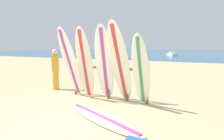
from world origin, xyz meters
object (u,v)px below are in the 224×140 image
Objects in this scene: surfboard_rack at (108,78)px; surfboard_leaning_center_right at (141,71)px; surfboard_leaning_center at (120,64)px; beachgoer_standing at (55,68)px; small_boat_offshore at (172,54)px; surfboard_leaning_center_left at (105,64)px; surfboard_leaning_left at (85,64)px; surfboard_lying_on_sand at (102,118)px; surfboard_leaning_far_left at (70,63)px.

surfboard_rack is 1.30× the size of surfboard_leaning_center_right.
surfboard_leaning_center is 0.62m from surfboard_leaning_center_right.
beachgoer_standing reaches higher than small_boat_offshore.
surfboard_leaning_center reaches higher than small_boat_offshore.
small_boat_offshore is at bearing 92.63° from surfboard_leaning_center_left.
small_boat_offshore is (1.01, 30.85, -0.62)m from beachgoer_standing.
surfboard_leaning_left is (-0.60, -0.43, 0.46)m from surfboard_rack.
surfboard_leaning_center_right is at bearing 1.99° from surfboard_leaning_left.
surfboard_leaning_center is 0.74× the size of small_boat_offshore.
small_boat_offshore is at bearing 93.56° from surfboard_lying_on_sand.
surfboard_leaning_center_right is (2.35, 0.05, -0.13)m from surfboard_leaning_far_left.
surfboard_lying_on_sand is (0.59, -1.31, -1.14)m from surfboard_leaning_center_left.
surfboard_leaning_far_left is at bearing -89.53° from small_boat_offshore.
surfboard_rack is 1.14× the size of surfboard_leaning_center_left.
small_boat_offshore reaches higher than surfboard_lying_on_sand.
surfboard_rack reaches higher than surfboard_lying_on_sand.
surfboard_leaning_center is (0.57, -0.15, 0.03)m from surfboard_leaning_center_left.
surfboard_leaning_left is 1.19m from surfboard_leaning_center.
surfboard_leaning_center_right is at bearing -4.03° from surfboard_leaning_center_left.
surfboard_leaning_far_left is at bearing -178.83° from surfboard_leaning_center_right.
surfboard_rack is 0.87m from surfboard_leaning_left.
surfboard_leaning_left is 1.98m from beachgoer_standing.
surfboard_leaning_center is (1.19, -0.01, 0.04)m from surfboard_leaning_left.
surfboard_lying_on_sand is (0.61, -1.60, -0.66)m from surfboard_rack.
surfboard_leaning_far_left is 1.13× the size of surfboard_leaning_center_right.
beachgoer_standing reaches higher than surfboard_rack.
beachgoer_standing is at bearing 148.38° from surfboard_lying_on_sand.
surfboard_leaning_far_left is at bearing -28.66° from beachgoer_standing.
surfboard_leaning_center is at bearing -173.25° from surfboard_leaning_center_right.
beachgoer_standing is 0.49× the size of small_boat_offshore.
surfboard_leaning_center_left is at bearing -86.03° from surfboard_rack.
small_boat_offshore is (-2.60, 31.49, -0.77)m from surfboard_leaning_center_right.
surfboard_rack is 1.16× the size of surfboard_leaning_far_left.
surfboard_rack is at bearing 19.74° from surfboard_leaning_far_left.
surfboard_rack is 0.83× the size of small_boat_offshore.
surfboard_leaning_center_left is 0.72× the size of small_boat_offshore.
surfboard_leaning_center_right reaches higher than surfboard_rack.
surfboard_lying_on_sand is (-0.57, -1.23, -0.99)m from surfboard_leaning_center_right.
surfboard_leaning_far_left is 1.46m from beachgoer_standing.
surfboard_leaning_far_left is 0.97× the size of surfboard_leaning_center.
surfboard_rack is 1.68× the size of beachgoer_standing.
surfboard_leaning_center_left is at bearing 114.26° from surfboard_lying_on_sand.
surfboard_leaning_center is 0.94× the size of surfboard_lying_on_sand.
surfboard_leaning_center_right is at bearing 6.75° from surfboard_leaning_center.
surfboard_leaning_center_left reaches higher than surfboard_leaning_left.
surfboard_leaning_center reaches higher than surfboard_rack.
surfboard_rack is at bearing 143.20° from surfboard_leaning_center.
surfboard_leaning_center is at bearing -13.27° from beachgoer_standing.
surfboard_rack is at bearing -87.38° from small_boat_offshore.
surfboard_lying_on_sand is at bearing -31.62° from beachgoer_standing.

